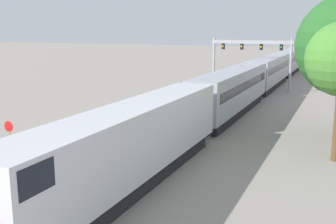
# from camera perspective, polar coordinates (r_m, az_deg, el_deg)

# --- Properties ---
(ground_plane) EXTENTS (400.00, 400.00, 0.00)m
(ground_plane) POSITION_cam_1_polar(r_m,az_deg,el_deg) (21.78, -15.79, -13.47)
(ground_plane) COLOR gray
(track_main) EXTENTS (2.60, 200.00, 0.16)m
(track_main) POSITION_cam_1_polar(r_m,az_deg,el_deg) (76.32, 15.48, 4.45)
(track_main) COLOR slate
(track_main) RESTS_ON ground
(track_near) EXTENTS (2.60, 160.00, 0.16)m
(track_near) POSITION_cam_1_polar(r_m,az_deg,el_deg) (58.10, 7.12, 2.64)
(track_near) COLOR slate
(track_near) RESTS_ON ground
(passenger_train) EXTENTS (3.04, 155.73, 4.80)m
(passenger_train) POSITION_cam_1_polar(r_m,az_deg,el_deg) (87.63, 16.73, 6.93)
(passenger_train) COLOR silver
(passenger_train) RESTS_ON ground
(signal_gantry) EXTENTS (12.10, 0.49, 7.75)m
(signal_gantry) POSITION_cam_1_polar(r_m,az_deg,el_deg) (61.94, 11.64, 8.27)
(signal_gantry) COLOR #999BA0
(signal_gantry) RESTS_ON ground
(stop_sign) EXTENTS (0.76, 0.08, 2.88)m
(stop_sign) POSITION_cam_1_polar(r_m,az_deg,el_deg) (30.02, -21.42, -3.08)
(stop_sign) COLOR gray
(stop_sign) RESTS_ON ground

